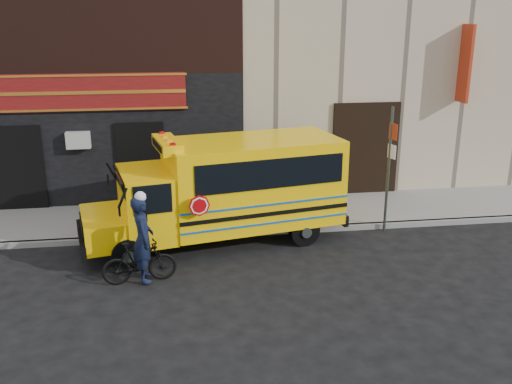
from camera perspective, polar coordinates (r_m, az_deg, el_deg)
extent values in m
plane|color=black|center=(13.56, 1.59, -8.35)|extent=(120.00, 120.00, 0.00)
cube|color=gray|center=(15.88, 0.02, -4.02)|extent=(40.00, 0.20, 0.15)
cube|color=gray|center=(17.27, -0.68, -2.19)|extent=(40.00, 3.00, 0.15)
cube|color=tan|center=(22.59, -2.96, 18.21)|extent=(20.00, 10.00, 12.00)
cube|color=black|center=(18.19, -17.20, 4.86)|extent=(10.00, 0.30, 4.00)
cube|color=black|center=(17.79, -18.26, 15.90)|extent=(10.00, 0.28, 3.00)
cube|color=#56120C|center=(17.77, -17.72, 9.45)|extent=(6.50, 0.12, 1.10)
cube|color=black|center=(18.60, -22.53, 2.17)|extent=(1.30, 0.10, 2.50)
cube|color=black|center=(18.02, -11.39, 2.73)|extent=(1.30, 0.10, 2.50)
cube|color=#A82A13|center=(19.47, 20.20, 11.95)|extent=(0.10, 0.70, 2.40)
cylinder|color=black|center=(14.02, -12.69, -6.11)|extent=(0.84, 0.43, 0.80)
cylinder|color=black|center=(15.77, -13.58, -3.43)|extent=(0.84, 0.43, 0.80)
cylinder|color=black|center=(15.15, 4.83, -3.87)|extent=(0.84, 0.43, 0.80)
cylinder|color=black|center=(16.78, 2.18, -1.62)|extent=(0.84, 0.43, 0.80)
cube|color=#FFC205|center=(14.71, -15.01, -3.44)|extent=(1.38, 2.16, 0.70)
cube|color=black|center=(14.78, -17.06, -4.57)|extent=(0.52, 2.03, 0.35)
cube|color=#FFC205|center=(14.65, -10.89, -1.15)|extent=(1.59, 2.30, 1.70)
cube|color=black|center=(14.46, -13.21, 0.11)|extent=(0.41, 1.78, 0.90)
cube|color=#FFC205|center=(15.19, -0.31, 1.14)|extent=(4.85, 3.05, 2.25)
cube|color=black|center=(16.38, 7.26, -1.70)|extent=(0.55, 2.18, 0.30)
cube|color=black|center=(14.09, 1.56, 1.82)|extent=(3.83, 0.81, 0.75)
cube|color=#FFC205|center=(14.34, -8.86, 4.70)|extent=(0.81, 1.67, 0.28)
cylinder|color=#A70609|center=(13.54, -5.69, -1.37)|extent=(0.52, 0.13, 0.52)
cylinder|color=#454D46|center=(16.05, 13.09, 2.10)|extent=(0.08, 0.08, 3.52)
cube|color=#A82A13|center=(15.74, 13.56, 5.89)|extent=(0.13, 0.30, 0.44)
cube|color=white|center=(15.86, 13.42, 3.95)|extent=(0.13, 0.30, 0.39)
imported|color=black|center=(13.30, -11.59, -6.87)|extent=(1.73, 0.69, 1.01)
imported|color=black|center=(13.13, -11.23, -4.80)|extent=(0.57, 0.79, 2.01)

